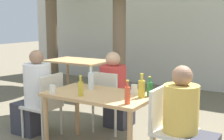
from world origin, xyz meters
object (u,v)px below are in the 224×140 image
dining_table_back (78,64)px  patio_chair_2 (108,98)px  oil_cruet_0 (142,88)px  patio_chair_0 (46,102)px  oil_cruet_1 (81,88)px  green_bottle_5 (150,89)px  drinking_glass_1 (134,89)px  water_bottle_3 (91,80)px  dining_table_front (99,101)px  soda_bottle_4 (127,95)px  person_seated_0 (34,97)px  drinking_glass_0 (53,89)px  person_seated_2 (116,94)px  person_seated_1 (188,126)px  patio_chair_1 (167,124)px  oil_cruet_2 (91,80)px

dining_table_back → patio_chair_2: size_ratio=1.48×
oil_cruet_0 → patio_chair_0: bearing=-176.7°
oil_cruet_1 → green_bottle_5: (0.70, 0.42, -0.00)m
oil_cruet_0 → drinking_glass_1: oil_cruet_0 is taller
water_bottle_3 → drinking_glass_1: (0.60, 0.06, -0.06)m
dining_table_back → dining_table_front: bearing=-48.0°
patio_chair_2 → soda_bottle_4: size_ratio=3.48×
dining_table_front → soda_bottle_4: bearing=-25.1°
person_seated_0 → water_bottle_3: size_ratio=3.93×
person_seated_0 → drinking_glass_0: bearing=64.1°
dining_table_back → person_seated_2: person_seated_2 is taller
person_seated_1 → person_seated_2: person_seated_2 is taller
person_seated_2 → drinking_glass_0: 1.21m
patio_chair_1 → drinking_glass_0: size_ratio=8.34×
patio_chair_2 → patio_chair_1: bearing=152.0°
patio_chair_2 → person_seated_1: bearing=156.1°
oil_cruet_2 → drinking_glass_1: oil_cruet_2 is taller
dining_table_back → oil_cruet_0: bearing=-40.7°
oil_cruet_0 → drinking_glass_0: size_ratio=2.61×
dining_table_front → person_seated_0: bearing=-180.0°
patio_chair_0 → oil_cruet_1: 0.87m
drinking_glass_1 → person_seated_1: bearing=-14.5°
person_seated_2 → drinking_glass_1: size_ratio=10.05×
green_bottle_5 → patio_chair_0: bearing=-172.5°
person_seated_1 → drinking_glass_0: person_seated_1 is taller
dining_table_back → oil_cruet_2: bearing=-49.1°
dining_table_front → oil_cruet_2: bearing=139.6°
oil_cruet_2 → drinking_glass_0: size_ratio=2.27×
dining_table_back → oil_cruet_1: bearing=-52.2°
patio_chair_1 → soda_bottle_4: 0.55m
person_seated_1 → dining_table_back: bearing=53.9°
person_seated_1 → oil_cruet_2: size_ratio=4.75×
green_bottle_5 → person_seated_0: bearing=-173.5°
water_bottle_3 → drinking_glass_0: bearing=-120.0°
soda_bottle_4 → oil_cruet_1: bearing=178.3°
patio_chair_2 → person_seated_1: size_ratio=0.77×
soda_bottle_4 → drinking_glass_1: 0.46m
person_seated_2 → water_bottle_3: person_seated_2 is taller
dining_table_back → person_seated_0: 2.59m
patio_chair_0 → person_seated_0: 0.23m
water_bottle_3 → drinking_glass_1: bearing=5.3°
drinking_glass_0 → person_seated_0: bearing=154.1°
patio_chair_2 → green_bottle_5: size_ratio=3.81×
oil_cruet_2 → dining_table_back: bearing=130.9°
patio_chair_0 → green_bottle_5: 1.52m
patio_chair_0 → soda_bottle_4: (1.41, -0.25, 0.33)m
dining_table_back → drinking_glass_0: bearing=-58.3°
patio_chair_0 → person_seated_2: size_ratio=0.77×
patio_chair_2 → water_bottle_3: bearing=95.2°
patio_chair_2 → person_seated_2: person_seated_2 is taller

